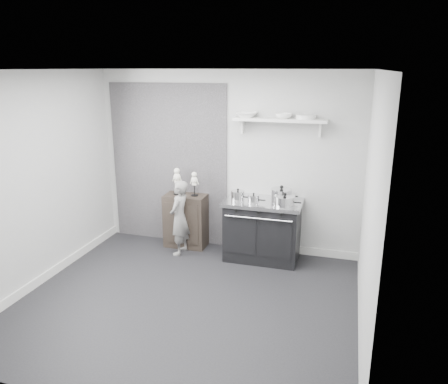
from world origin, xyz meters
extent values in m
plane|color=black|center=(0.00, 0.00, 0.00)|extent=(4.00, 4.00, 0.00)
cube|color=#B6B6B4|center=(0.00, 1.80, 1.35)|extent=(4.00, 0.02, 2.70)
cube|color=#B6B6B4|center=(0.00, -1.80, 1.35)|extent=(4.00, 0.02, 2.70)
cube|color=#B6B6B4|center=(-2.00, 0.00, 1.35)|extent=(0.02, 3.60, 2.70)
cube|color=#B6B6B4|center=(2.00, 0.00, 1.35)|extent=(0.02, 3.60, 2.70)
cube|color=silver|center=(0.00, 0.00, 2.70)|extent=(4.00, 3.60, 0.02)
cube|color=black|center=(-0.95, 1.79, 1.25)|extent=(1.90, 0.02, 2.50)
cube|color=silver|center=(1.00, 1.78, 0.06)|extent=(2.00, 0.03, 0.12)
cube|color=silver|center=(-1.98, 0.00, 0.06)|extent=(0.03, 3.60, 0.12)
cube|color=silver|center=(0.80, 1.67, 2.02)|extent=(1.30, 0.26, 0.04)
cube|color=silver|center=(0.25, 1.74, 1.90)|extent=(0.03, 0.12, 0.20)
cube|color=silver|center=(1.35, 1.74, 1.90)|extent=(0.03, 0.12, 0.20)
cube|color=black|center=(0.63, 1.48, 0.42)|extent=(1.04, 0.63, 0.84)
cube|color=silver|center=(0.63, 1.48, 0.86)|extent=(1.11, 0.67, 0.05)
cube|color=black|center=(0.38, 1.17, 0.44)|extent=(0.44, 0.02, 0.54)
cube|color=black|center=(0.88, 1.17, 0.44)|extent=(0.44, 0.02, 0.54)
cylinder|color=silver|center=(0.63, 1.14, 0.73)|extent=(0.94, 0.02, 0.02)
cylinder|color=black|center=(0.32, 1.15, 0.81)|extent=(0.04, 0.03, 0.04)
cylinder|color=black|center=(0.63, 1.15, 0.81)|extent=(0.04, 0.03, 0.04)
cylinder|color=black|center=(0.94, 1.15, 0.81)|extent=(0.04, 0.03, 0.04)
cube|color=black|center=(-0.61, 1.61, 0.42)|extent=(0.64, 0.37, 0.83)
imported|color=slate|center=(-0.59, 1.30, 0.57)|extent=(0.30, 0.43, 1.14)
cylinder|color=silver|center=(0.29, 1.36, 0.96)|extent=(0.19, 0.19, 0.14)
cylinder|color=silver|center=(0.29, 1.36, 1.03)|extent=(0.19, 0.19, 0.02)
sphere|color=black|center=(0.29, 1.36, 1.06)|extent=(0.03, 0.03, 0.03)
cylinder|color=black|center=(0.42, 1.36, 0.96)|extent=(0.10, 0.02, 0.02)
cylinder|color=silver|center=(0.88, 1.55, 0.97)|extent=(0.29, 0.29, 0.16)
cylinder|color=silver|center=(0.88, 1.55, 1.05)|extent=(0.30, 0.30, 0.02)
sphere|color=black|center=(0.88, 1.55, 1.09)|extent=(0.05, 0.05, 0.05)
cylinder|color=black|center=(1.06, 1.55, 0.97)|extent=(0.10, 0.02, 0.02)
cylinder|color=silver|center=(0.96, 1.31, 0.95)|extent=(0.27, 0.27, 0.13)
cylinder|color=silver|center=(0.96, 1.31, 1.02)|extent=(0.28, 0.28, 0.02)
sphere|color=black|center=(0.96, 1.31, 1.06)|extent=(0.05, 0.05, 0.05)
cylinder|color=black|center=(1.14, 1.31, 0.95)|extent=(0.10, 0.02, 0.02)
cylinder|color=silver|center=(0.52, 1.32, 0.94)|extent=(0.16, 0.16, 0.11)
cylinder|color=silver|center=(0.52, 1.32, 1.00)|extent=(0.16, 0.16, 0.02)
sphere|color=black|center=(0.52, 1.32, 1.02)|extent=(0.03, 0.03, 0.03)
cylinder|color=black|center=(0.64, 1.32, 0.94)|extent=(0.10, 0.02, 0.02)
imported|color=white|center=(0.32, 1.67, 2.08)|extent=(0.30, 0.30, 0.07)
imported|color=white|center=(0.85, 1.67, 2.08)|extent=(0.23, 0.23, 0.07)
cylinder|color=white|center=(1.15, 1.67, 2.07)|extent=(0.27, 0.27, 0.06)
camera|label=1|loc=(1.76, -4.40, 2.73)|focal=35.00mm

